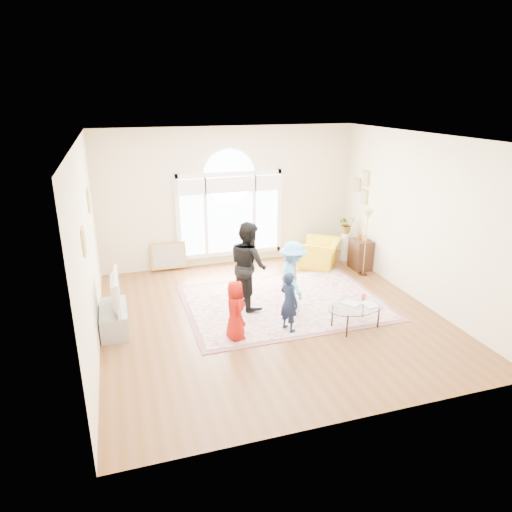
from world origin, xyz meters
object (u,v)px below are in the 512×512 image
object	(u,v)px
area_rug	(284,303)
television	(111,292)
tv_console	(114,319)
coffee_table	(356,306)
armchair	(320,253)

from	to	relation	value
area_rug	television	bearing A→B (deg)	-177.51
tv_console	coffee_table	xyz separation A→B (m)	(4.01, -1.14, 0.19)
area_rug	coffee_table	bearing A→B (deg)	-56.73
tv_console	armchair	distance (m)	5.06
coffee_table	area_rug	bearing A→B (deg)	111.28
tv_console	television	size ratio (longest dim) A/B	0.97
area_rug	tv_console	size ratio (longest dim) A/B	3.60
television	coffee_table	distance (m)	4.18
coffee_table	tv_console	bearing A→B (deg)	152.13
television	armchair	world-z (taller)	television
area_rug	tv_console	world-z (taller)	tv_console
area_rug	tv_console	bearing A→B (deg)	-177.52
tv_console	armchair	xyz separation A→B (m)	(4.72, 1.83, 0.10)
area_rug	armchair	size ratio (longest dim) A/B	3.72
coffee_table	armchair	size ratio (longest dim) A/B	1.26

